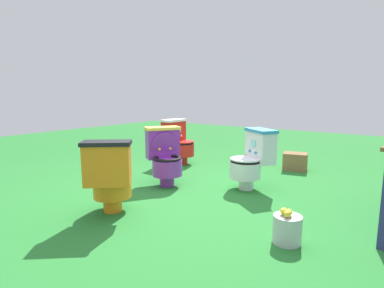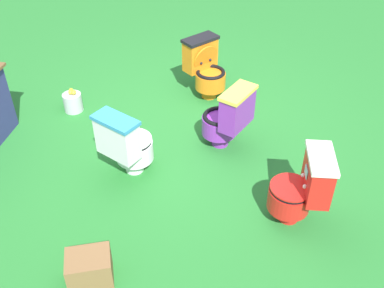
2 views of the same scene
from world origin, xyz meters
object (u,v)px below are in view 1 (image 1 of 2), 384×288
object	(u,v)px
toilet_purple	(165,155)
small_crate	(295,161)
toilet_orange	(110,176)
lemon_bucket	(287,228)
toilet_white	(252,159)
toilet_red	(179,141)

from	to	relation	value
toilet_purple	small_crate	distance (m)	2.06
toilet_orange	lemon_bucket	bearing A→B (deg)	-25.72
toilet_white	toilet_purple	xyz separation A→B (m)	(0.47, -0.97, 0.00)
toilet_orange	toilet_red	xyz separation A→B (m)	(-2.09, -0.83, -0.00)
toilet_orange	lemon_bucket	xyz separation A→B (m)	(-0.41, 1.57, -0.26)
toilet_red	lemon_bucket	bearing A→B (deg)	58.13
toilet_orange	toilet_red	distance (m)	2.25
toilet_white	lemon_bucket	xyz separation A→B (m)	(1.12, 0.83, -0.25)
toilet_orange	toilet_purple	size ratio (longest dim) A/B	1.00
toilet_red	toilet_orange	bearing A→B (deg)	24.76
toilet_white	toilet_red	bearing A→B (deg)	15.16
toilet_white	toilet_red	distance (m)	1.67
toilet_white	small_crate	distance (m)	1.28
toilet_white	toilet_purple	bearing A→B (deg)	60.77
toilet_white	lemon_bucket	bearing A→B (deg)	161.35
toilet_white	lemon_bucket	distance (m)	1.41
toilet_orange	small_crate	distance (m)	2.92
lemon_bucket	toilet_orange	bearing A→B (deg)	-75.33
small_crate	lemon_bucket	xyz separation A→B (m)	(2.37, 0.69, -0.01)
lemon_bucket	toilet_white	bearing A→B (deg)	-143.55
toilet_orange	lemon_bucket	size ratio (longest dim) A/B	2.63
toilet_white	lemon_bucket	world-z (taller)	toilet_white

